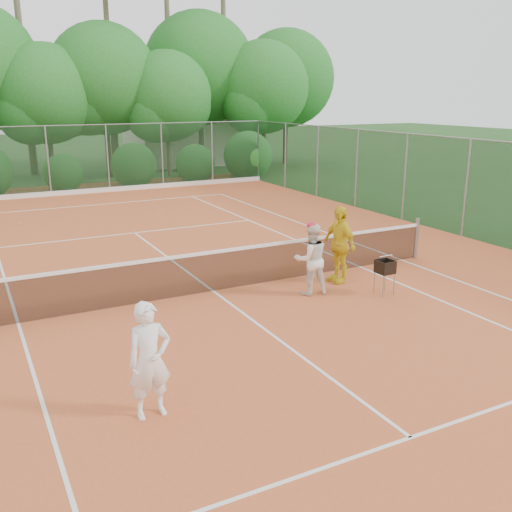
{
  "coord_description": "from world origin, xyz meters",
  "views": [
    {
      "loc": [
        -4.75,
        -11.19,
        4.29
      ],
      "look_at": [
        0.45,
        -1.2,
        1.1
      ],
      "focal_mm": 40.0,
      "sensor_mm": 36.0,
      "label": 1
    }
  ],
  "objects_px": {
    "player_center_grp": "(311,259)",
    "ball_hopper": "(385,267)",
    "player_white": "(150,360)",
    "player_yellow": "(339,244)"
  },
  "relations": [
    {
      "from": "player_yellow",
      "to": "ball_hopper",
      "type": "distance_m",
      "value": 1.3
    },
    {
      "from": "player_center_grp",
      "to": "player_yellow",
      "type": "bearing_deg",
      "value": 22.06
    },
    {
      "from": "player_center_grp",
      "to": "ball_hopper",
      "type": "xyz_separation_m",
      "value": [
        1.43,
        -0.79,
        -0.18
      ]
    },
    {
      "from": "player_white",
      "to": "ball_hopper",
      "type": "xyz_separation_m",
      "value": [
        6.08,
        2.43,
        -0.2
      ]
    },
    {
      "from": "player_center_grp",
      "to": "ball_hopper",
      "type": "relative_size",
      "value": 2.07
    },
    {
      "from": "player_white",
      "to": "player_center_grp",
      "type": "height_order",
      "value": "player_white"
    },
    {
      "from": "player_yellow",
      "to": "ball_hopper",
      "type": "height_order",
      "value": "player_yellow"
    },
    {
      "from": "player_white",
      "to": "ball_hopper",
      "type": "height_order",
      "value": "player_white"
    },
    {
      "from": "player_white",
      "to": "player_center_grp",
      "type": "relative_size",
      "value": 1.01
    },
    {
      "from": "player_white",
      "to": "ball_hopper",
      "type": "distance_m",
      "value": 6.55
    }
  ]
}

